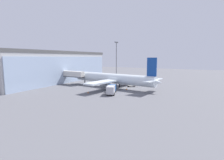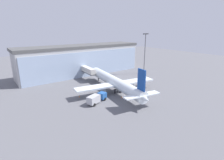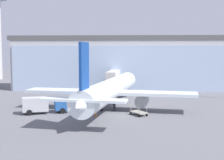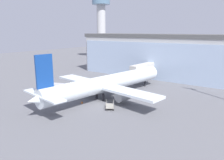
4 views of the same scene
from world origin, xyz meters
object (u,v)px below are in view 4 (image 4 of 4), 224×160
Objects in this scene: baggage_cart at (110,106)px; safety_cone_wingtip at (75,86)px; airplane at (106,84)px; safety_cone_nose at (82,102)px; catering_truck at (60,89)px; control_tower at (101,19)px; jet_bridge at (145,68)px.

baggage_cart is 19.16m from safety_cone_wingtip.
safety_cone_nose is at bearing 171.85° from airplane.
control_tower is at bearing 99.82° from catering_truck.
safety_cone_nose is at bearing -36.43° from safety_cone_wingtip.
jet_bridge is at bearing 10.09° from airplane.
catering_truck is (-9.10, -25.07, -2.64)m from jet_bridge.
airplane is 11.93× the size of baggage_cart.
baggage_cart is at bearing -21.83° from safety_cone_wingtip.
catering_truck is (-10.29, -5.02, -1.89)m from airplane.
safety_cone_wingtip is (-17.79, 7.13, -0.23)m from baggage_cart.
jet_bridge is 59.45m from control_tower.
safety_cone_nose is at bearing -179.11° from jet_bridge.
safety_cone_wingtip is at bearing 149.17° from jet_bridge.
airplane is at bearing 6.40° from baggage_cart.
catering_truck is at bearing 171.90° from safety_cone_nose.
safety_cone_wingtip is (34.36, -51.85, -20.51)m from control_tower.
control_tower is at bearing 127.15° from safety_cone_nose.
safety_cone_nose is at bearing -52.85° from control_tower.
baggage_cart is 5.81× the size of safety_cone_nose.
control_tower reaches higher than catering_truck.
baggage_cart is at bearing -48.52° from control_tower.
safety_cone_wingtip is at bearing 87.88° from airplane.
safety_cone_wingtip is (-12.81, 1.99, -3.08)m from airplane.
baggage_cart reaches higher than safety_cone_wingtip.
baggage_cart is at bearing -164.33° from jet_bridge.
safety_cone_nose is (8.64, -1.23, -1.19)m from catering_truck.
baggage_cart reaches higher than safety_cone_nose.
catering_truck is 13.80× the size of safety_cone_wingtip.
control_tower is 81.30m from baggage_cart.
catering_truck is at bearing 161.95° from jet_bridge.
catering_truck is 2.38× the size of baggage_cart.
jet_bridge reaches higher than safety_cone_nose.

